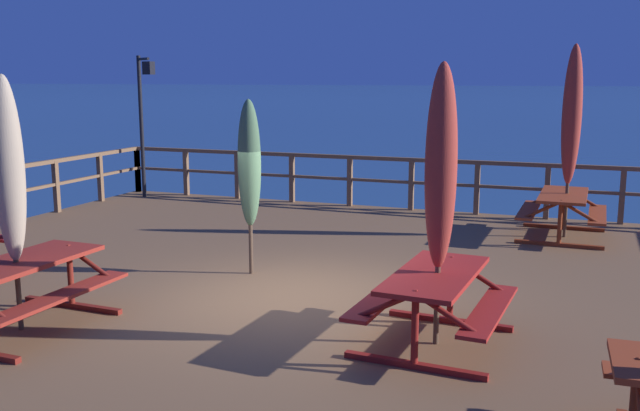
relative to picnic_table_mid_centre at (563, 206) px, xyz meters
The scene contains 11 objects.
ground_plane 5.76m from the picnic_table_mid_centre, 122.72° to the right, with size 600.00×600.00×0.00m, color navy.
wooden_deck 5.69m from the picnic_table_mid_centre, 122.72° to the right, with size 13.73×12.91×0.77m, color brown.
railing_waterside_far 3.43m from the picnic_table_mid_centre, 152.40° to the left, with size 13.53×0.10×1.09m.
picnic_table_mid_centre is the anchor object (origin of this frame).
picnic_table_mid_right 5.79m from the picnic_table_mid_centre, 100.36° to the right, with size 1.50×1.82×0.78m.
picnic_table_back_right 8.68m from the picnic_table_mid_centre, 128.08° to the right, with size 1.45×1.94×0.78m.
patio_umbrella_short_mid 1.53m from the picnic_table_mid_centre, 42.29° to the left, with size 0.32×0.32×3.27m.
patio_umbrella_tall_back_right 5.91m from the picnic_table_mid_centre, 100.18° to the right, with size 0.32×0.32×2.88m.
patio_umbrella_short_back 5.70m from the picnic_table_mid_centre, 135.29° to the right, with size 0.32×0.32×2.44m.
patio_umbrella_tall_mid_left 8.79m from the picnic_table_mid_centre, 127.89° to the right, with size 0.32×0.32×2.76m.
lamp_post_hooked 9.21m from the picnic_table_mid_centre, behind, with size 0.61×0.44×3.20m.
Camera 1 is at (3.35, -7.88, 3.49)m, focal length 39.65 mm.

